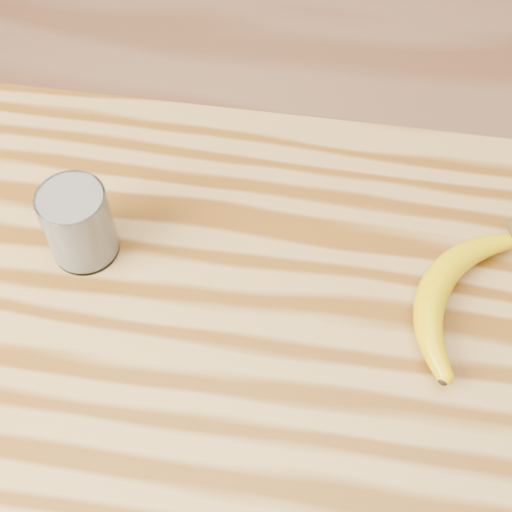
# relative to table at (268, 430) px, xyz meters

# --- Properties ---
(room) EXTENTS (4.04, 4.04, 2.70)m
(room) POSITION_rel_table_xyz_m (0.00, 0.00, 0.58)
(room) COLOR #8E6243
(room) RESTS_ON ground
(table) EXTENTS (1.20, 0.80, 0.90)m
(table) POSITION_rel_table_xyz_m (0.00, 0.00, 0.00)
(table) COLOR olive
(table) RESTS_ON ground
(smoothie_glass) EXTENTS (0.08, 0.08, 0.10)m
(smoothie_glass) POSITION_rel_table_xyz_m (-0.24, 0.14, 0.18)
(smoothie_glass) COLOR white
(smoothie_glass) RESTS_ON table
(banana) EXTENTS (0.21, 0.32, 0.04)m
(banana) POSITION_rel_table_xyz_m (0.17, 0.14, 0.15)
(banana) COLOR #C69F00
(banana) RESTS_ON table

